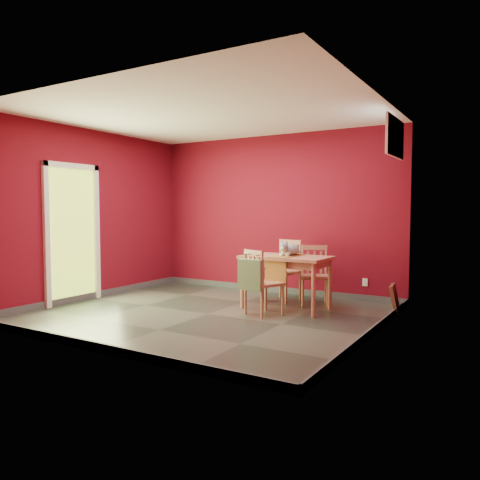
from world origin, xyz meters
The scene contains 13 objects.
ground centered at (0.00, 0.00, 0.00)m, with size 4.50×4.50×0.00m, color #2D342D.
room_shell centered at (0.00, 0.00, 0.05)m, with size 4.50×4.50×4.50m.
doorway centered at (-2.23, -0.40, 1.12)m, with size 0.06×1.01×2.13m.
window centered at (2.23, 1.00, 2.35)m, with size 0.05×0.90×0.50m.
outlet_plate centered at (1.60, 1.99, 0.30)m, with size 0.08×0.01×0.12m, color silver.
dining_table centered at (0.78, 0.85, 0.67)m, with size 1.24×0.74×0.77m.
table_runner centered at (0.78, 0.74, 0.72)m, with size 0.33×0.66×0.33m.
chair_far_left centered at (0.49, 1.43, 0.49)m, with size 0.51×0.51×0.96m.
chair_far_right centered at (1.01, 1.38, 0.45)m, with size 0.55×0.55×0.89m.
chair_near centered at (0.67, 0.31, 0.46)m, with size 0.55×0.55×0.89m.
tote_bag centered at (0.62, 0.11, 0.57)m, with size 0.34×0.20×0.47m.
cat centered at (0.81, 0.92, 0.89)m, with size 0.25×0.48×0.24m, color slate, non-canonical shape.
picture_frame centered at (2.19, 1.37, 0.20)m, with size 0.18×0.41×0.40m.
Camera 1 is at (3.63, -5.20, 1.42)m, focal length 35.00 mm.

